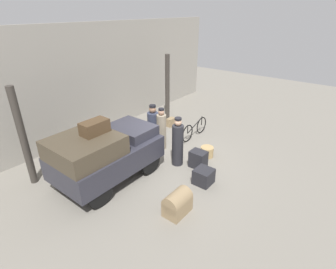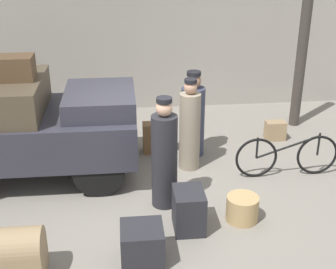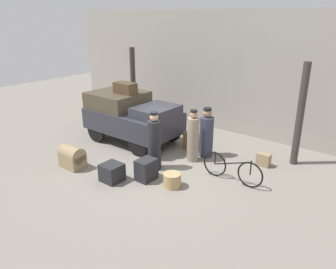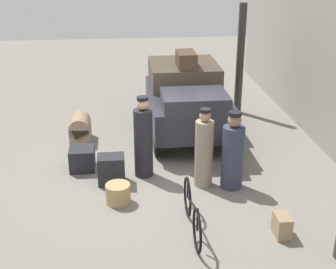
{
  "view_description": "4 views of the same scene",
  "coord_description": "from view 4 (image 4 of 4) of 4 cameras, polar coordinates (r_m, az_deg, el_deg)",
  "views": [
    {
      "loc": [
        -6.3,
        -4.92,
        4.95
      ],
      "look_at": [
        0.2,
        0.2,
        0.95
      ],
      "focal_mm": 28.0,
      "sensor_mm": 36.0,
      "label": 1
    },
    {
      "loc": [
        -0.5,
        -6.5,
        3.92
      ],
      "look_at": [
        0.2,
        0.2,
        0.95
      ],
      "focal_mm": 50.0,
      "sensor_mm": 36.0,
      "label": 2
    },
    {
      "loc": [
        5.89,
        -6.96,
        4.31
      ],
      "look_at": [
        0.2,
        0.2,
        0.95
      ],
      "focal_mm": 35.0,
      "sensor_mm": 36.0,
      "label": 3
    },
    {
      "loc": [
        8.97,
        -0.72,
        4.62
      ],
      "look_at": [
        0.2,
        0.2,
        0.95
      ],
      "focal_mm": 50.0,
      "sensor_mm": 36.0,
      "label": 4
    }
  ],
  "objects": [
    {
      "name": "suitcase_tan_flat",
      "position": [
        10.31,
        -10.41,
        -2.91
      ],
      "size": [
        0.54,
        0.54,
        0.49
      ],
      "color": "#232328",
      "rests_on": "ground"
    },
    {
      "name": "porter_standing_middle",
      "position": [
        9.31,
        7.89,
        -2.37
      ],
      "size": [
        0.43,
        0.43,
        1.61
      ],
      "color": "#33384C",
      "rests_on": "ground"
    },
    {
      "name": "truck",
      "position": [
        11.71,
        2.32,
        4.43
      ],
      "size": [
        3.3,
        1.87,
        1.71
      ],
      "color": "black",
      "rests_on": "ground"
    },
    {
      "name": "trunk_large_brown",
      "position": [
        8.22,
        13.72,
        -10.73
      ],
      "size": [
        0.4,
        0.24,
        0.39
      ],
      "color": "#937A56",
      "rests_on": "ground"
    },
    {
      "name": "wicker_basket",
      "position": [
        8.96,
        -6.11,
        -7.17
      ],
      "size": [
        0.47,
        0.47,
        0.38
      ],
      "color": "tan",
      "rests_on": "ground"
    },
    {
      "name": "canopy_pillar_left",
      "position": [
        13.32,
        8.79,
        9.0
      ],
      "size": [
        0.22,
        0.22,
        3.09
      ],
      "color": "#38332D",
      "rests_on": "ground"
    },
    {
      "name": "porter_with_bicycle",
      "position": [
        9.67,
        -3.03,
        -0.72
      ],
      "size": [
        0.39,
        0.39,
        1.74
      ],
      "color": "#232328",
      "rests_on": "ground"
    },
    {
      "name": "bicycle",
      "position": [
        8.02,
        2.95,
        -9.44
      ],
      "size": [
        1.8,
        0.04,
        0.77
      ],
      "color": "black",
      "rests_on": "ground"
    },
    {
      "name": "suitcase_black_upright",
      "position": [
        10.12,
        7.61,
        -2.93
      ],
      "size": [
        0.49,
        0.27,
        0.59
      ],
      "color": "brown",
      "rests_on": "ground"
    },
    {
      "name": "ground_plane",
      "position": [
        10.11,
        -1.25,
        -4.59
      ],
      "size": [
        30.0,
        30.0,
        0.0
      ],
      "primitive_type": "plane",
      "color": "gray"
    },
    {
      "name": "trunk_on_truck_roof",
      "position": [
        11.67,
        2.23,
        9.12
      ],
      "size": [
        0.79,
        0.45,
        0.38
      ],
      "color": "#4C3823",
      "rests_on": "truck"
    },
    {
      "name": "trunk_wicker_pale",
      "position": [
        9.63,
        -6.92,
        -4.25
      ],
      "size": [
        0.42,
        0.55,
        0.6
      ],
      "color": "#232328",
      "rests_on": "ground"
    },
    {
      "name": "porter_carrying_trunk",
      "position": [
        9.31,
        4.4,
        -2.02
      ],
      "size": [
        0.36,
        0.36,
        1.64
      ],
      "color": "gray",
      "rests_on": "ground"
    },
    {
      "name": "trunk_umber_medium",
      "position": [
        11.72,
        -10.66,
        0.7
      ],
      "size": [
        0.75,
        0.5,
        0.67
      ],
      "color": "#937A56",
      "rests_on": "ground"
    }
  ]
}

